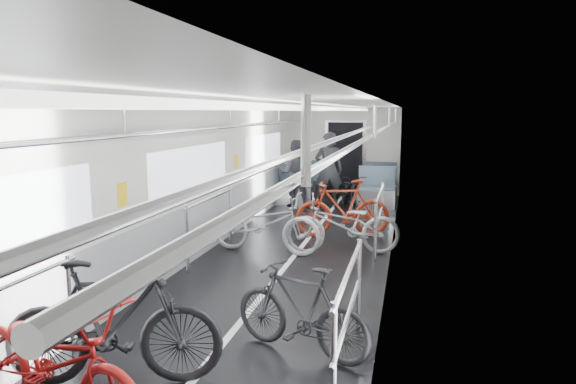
% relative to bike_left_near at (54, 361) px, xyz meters
% --- Properties ---
extents(car_shell, '(3.02, 14.01, 2.41)m').
position_rel_bike_left_near_xyz_m(car_shell, '(0.73, 6.01, 0.63)').
color(car_shell, black).
rests_on(car_shell, ground).
extents(bike_left_near, '(1.98, 1.16, 0.99)m').
position_rel_bike_left_near_xyz_m(bike_left_near, '(0.00, 0.00, 0.00)').
color(bike_left_near, '#B11715').
rests_on(bike_left_near, floor).
extents(bike_left_mid, '(1.90, 1.00, 1.10)m').
position_rel_bike_left_near_xyz_m(bike_left_mid, '(0.12, 0.60, 0.06)').
color(bike_left_mid, black).
rests_on(bike_left_mid, floor).
extents(bike_left_far, '(1.96, 0.87, 1.00)m').
position_rel_bike_left_near_xyz_m(bike_left_far, '(0.22, 4.88, 0.01)').
color(bike_left_far, '#ADACB1').
rests_on(bike_left_far, floor).
extents(bike_right_near, '(1.53, 0.89, 0.89)m').
position_rel_bike_left_near_xyz_m(bike_right_near, '(1.53, 1.51, -0.05)').
color(bike_right_near, black).
rests_on(bike_right_near, floor).
extents(bike_right_mid, '(1.94, 1.02, 0.97)m').
position_rel_bike_left_near_xyz_m(bike_right_mid, '(1.48, 5.09, -0.01)').
color(bike_right_mid, '#A4A5A9').
rests_on(bike_right_mid, floor).
extents(bike_right_far, '(1.83, 1.02, 1.06)m').
position_rel_bike_left_near_xyz_m(bike_right_far, '(1.31, 6.26, 0.04)').
color(bike_right_far, maroon).
rests_on(bike_right_far, floor).
extents(bike_aisle, '(1.06, 1.67, 0.83)m').
position_rel_bike_left_near_xyz_m(bike_aisle, '(1.13, 9.03, -0.08)').
color(bike_aisle, black).
rests_on(bike_aisle, floor).
extents(person_standing, '(0.75, 0.59, 1.83)m').
position_rel_bike_left_near_xyz_m(person_standing, '(0.61, 9.03, 0.42)').
color(person_standing, black).
rests_on(person_standing, floor).
extents(person_seated, '(0.85, 0.69, 1.62)m').
position_rel_bike_left_near_xyz_m(person_seated, '(-0.20, 9.03, 0.32)').
color(person_seated, '#26242B').
rests_on(person_seated, floor).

